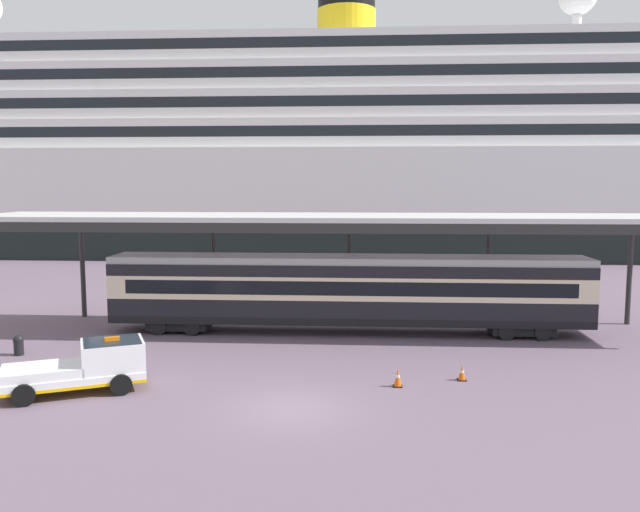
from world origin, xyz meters
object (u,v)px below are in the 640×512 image
at_px(service_truck, 87,365).
at_px(traffic_cone_mid, 398,378).
at_px(cruise_ship, 274,158).
at_px(quay_bollard, 19,344).
at_px(train_carriage, 348,290).
at_px(traffic_cone_near, 462,373).

distance_m(service_truck, traffic_cone_mid, 11.95).
height_order(cruise_ship, quay_bollard, cruise_ship).
relative_size(train_carriage, quay_bollard, 25.99).
height_order(traffic_cone_mid, quay_bollard, quay_bollard).
height_order(service_truck, traffic_cone_near, service_truck).
bearing_deg(cruise_ship, traffic_cone_mid, -77.15).
xyz_separation_m(train_carriage, service_truck, (-9.73, -10.18, -1.32)).
relative_size(traffic_cone_near, quay_bollard, 0.65).
xyz_separation_m(train_carriage, traffic_cone_near, (4.78, -7.96, -2.01)).
bearing_deg(service_truck, traffic_cone_near, 8.70).
xyz_separation_m(service_truck, traffic_cone_near, (14.51, 2.22, -0.68)).
relative_size(cruise_ship, service_truck, 22.29).
relative_size(service_truck, traffic_cone_near, 8.95).
xyz_separation_m(cruise_ship, service_truck, (-0.01, -53.27, -9.95)).
bearing_deg(traffic_cone_near, train_carriage, 120.99).
bearing_deg(traffic_cone_mid, quay_bollard, 168.40).
height_order(cruise_ship, traffic_cone_near, cruise_ship).
xyz_separation_m(cruise_ship, train_carriage, (9.72, -43.09, -8.62)).
distance_m(service_truck, traffic_cone_near, 14.69).
bearing_deg(cruise_ship, service_truck, -90.01).
height_order(train_carriage, service_truck, train_carriage).
height_order(train_carriage, quay_bollard, train_carriage).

